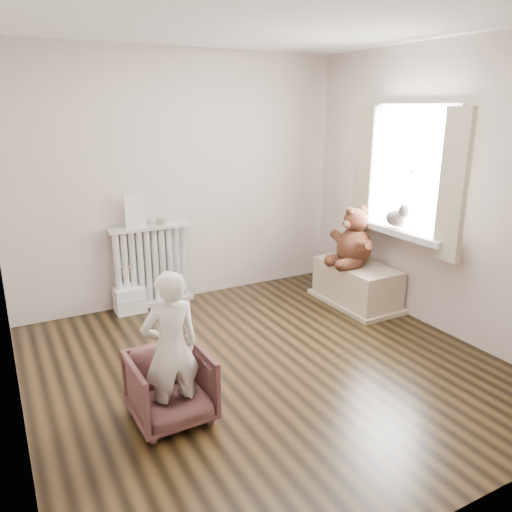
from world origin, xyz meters
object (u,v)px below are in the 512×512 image
teddy_bear (354,243)px  plush_cat (397,217)px  armchair (171,387)px  toy_bench (357,286)px  radiator (152,271)px  child (171,349)px  toy_vanity (129,286)px

teddy_bear → plush_cat: plush_cat is taller
armchair → plush_cat: (2.57, 0.68, 0.76)m
toy_bench → teddy_bear: size_ratio=1.52×
radiator → child: (-0.49, -2.05, 0.16)m
child → plush_cat: size_ratio=3.57×
child → toy_bench: 2.69m
radiator → toy_vanity: size_ratio=1.85×
radiator → toy_bench: size_ratio=0.94×
radiator → toy_bench: bearing=-26.2°
armchair → toy_bench: size_ratio=0.56×
toy_bench → radiator: bearing=153.8°
radiator → toy_vanity: 0.29m
toy_vanity → plush_cat: 2.76m
armchair → plush_cat: size_ratio=1.78×
toy_vanity → toy_bench: toy_vanity is taller
toy_vanity → child: (-0.23, -2.02, 0.27)m
toy_bench → teddy_bear: bearing=161.7°
toy_vanity → toy_bench: size_ratio=0.51×
child → toy_vanity: bearing=-98.1°
toy_vanity → armchair: (-0.23, -1.97, -0.04)m
toy_vanity → teddy_bear: bearing=-22.9°
radiator → toy_vanity: (-0.26, -0.03, -0.11)m
armchair → toy_vanity: bearing=81.8°
radiator → armchair: size_ratio=1.67×
plush_cat → child: bearing=-166.2°
radiator → armchair: 2.06m
child → toy_bench: (2.43, 1.09, -0.35)m
armchair → teddy_bear: teddy_bear is taller
armchair → toy_bench: armchair is taller
child → toy_bench: child is taller
radiator → toy_bench: radiator is taller
toy_bench → teddy_bear: (-0.05, 0.02, 0.47)m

